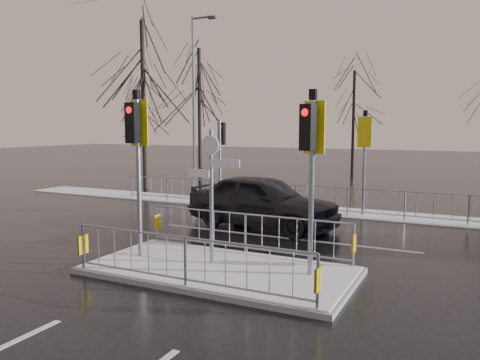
% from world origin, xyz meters
% --- Properties ---
extents(ground, '(120.00, 120.00, 0.00)m').
position_xyz_m(ground, '(0.00, 0.00, 0.00)').
color(ground, black).
rests_on(ground, ground).
extents(snow_verge, '(30.00, 2.00, 0.04)m').
position_xyz_m(snow_verge, '(0.00, 8.60, 0.02)').
color(snow_verge, white).
rests_on(snow_verge, ground).
extents(lane_markings, '(8.00, 11.38, 0.01)m').
position_xyz_m(lane_markings, '(0.00, -0.33, 0.00)').
color(lane_markings, silver).
rests_on(lane_markings, ground).
extents(traffic_island, '(6.00, 3.04, 4.15)m').
position_xyz_m(traffic_island, '(-0.01, 0.01, 0.39)').
color(traffic_island, slate).
rests_on(traffic_island, ground).
extents(far_kerb_fixtures, '(18.00, 0.65, 3.83)m').
position_xyz_m(far_kerb_fixtures, '(0.29, 8.09, 1.02)').
color(far_kerb_fixtures, gray).
rests_on(far_kerb_fixtures, ground).
extents(car_far_lane, '(5.34, 2.76, 1.74)m').
position_xyz_m(car_far_lane, '(-1.07, 4.91, 0.87)').
color(car_far_lane, black).
rests_on(car_far_lane, ground).
extents(tree_near_a, '(4.75, 4.75, 8.97)m').
position_xyz_m(tree_near_a, '(-10.50, 11.00, 6.11)').
color(tree_near_a, black).
rests_on(tree_near_a, ground).
extents(tree_near_b, '(4.00, 4.00, 7.55)m').
position_xyz_m(tree_near_b, '(-8.00, 12.50, 5.15)').
color(tree_near_b, black).
rests_on(tree_near_b, ground).
extents(tree_near_c, '(3.50, 3.50, 6.61)m').
position_xyz_m(tree_near_c, '(-12.50, 13.50, 4.50)').
color(tree_near_c, black).
rests_on(tree_near_c, ground).
extents(tree_far_a, '(3.75, 3.75, 7.08)m').
position_xyz_m(tree_far_a, '(-2.00, 22.00, 4.82)').
color(tree_far_a, black).
rests_on(tree_far_a, ground).
extents(street_lamp_left, '(1.25, 0.18, 8.20)m').
position_xyz_m(street_lamp_left, '(-6.43, 9.50, 4.49)').
color(street_lamp_left, gray).
rests_on(street_lamp_left, ground).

